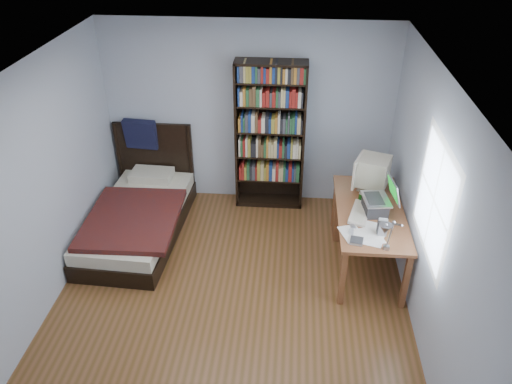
# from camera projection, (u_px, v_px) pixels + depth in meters

# --- Properties ---
(room) EXTENTS (4.20, 4.24, 2.50)m
(room) POSITION_uv_depth(u_px,v_px,m) (231.00, 200.00, 4.82)
(room) COLOR brown
(room) RESTS_ON ground
(desk) EXTENTS (0.75, 1.55, 0.73)m
(desk) POSITION_uv_depth(u_px,v_px,m) (363.00, 213.00, 6.13)
(desk) COLOR brown
(desk) RESTS_ON floor
(crt_monitor) EXTENTS (0.48, 0.44, 0.43)m
(crt_monitor) POSITION_uv_depth(u_px,v_px,m) (371.00, 172.00, 5.87)
(crt_monitor) COLOR beige
(crt_monitor) RESTS_ON desk
(laptop) EXTENTS (0.40, 0.40, 0.44)m
(laptop) POSITION_uv_depth(u_px,v_px,m) (377.00, 203.00, 5.51)
(laptop) COLOR #2D2D30
(laptop) RESTS_ON desk
(desk_lamp) EXTENTS (0.23, 0.51, 0.60)m
(desk_lamp) POSITION_uv_depth(u_px,v_px,m) (386.00, 231.00, 4.46)
(desk_lamp) COLOR #99999E
(desk_lamp) RESTS_ON desk
(keyboard) EXTENTS (0.31, 0.52, 0.05)m
(keyboard) POSITION_uv_depth(u_px,v_px,m) (360.00, 213.00, 5.53)
(keyboard) COLOR beige
(keyboard) RESTS_ON desk
(speaker) EXTENTS (0.09, 0.09, 0.18)m
(speaker) POSITION_uv_depth(u_px,v_px,m) (382.00, 227.00, 5.18)
(speaker) COLOR gray
(speaker) RESTS_ON desk
(soda_can) EXTENTS (0.06, 0.06, 0.11)m
(soda_can) POSITION_uv_depth(u_px,v_px,m) (361.00, 198.00, 5.74)
(soda_can) COLOR #0A3607
(soda_can) RESTS_ON desk
(mouse) EXTENTS (0.06, 0.11, 0.04)m
(mouse) POSITION_uv_depth(u_px,v_px,m) (365.00, 197.00, 5.82)
(mouse) COLOR silver
(mouse) RESTS_ON desk
(phone_silver) EXTENTS (0.06, 0.10, 0.02)m
(phone_silver) POSITION_uv_depth(u_px,v_px,m) (353.00, 226.00, 5.33)
(phone_silver) COLOR #B9B9BE
(phone_silver) RESTS_ON desk
(phone_grey) EXTENTS (0.06, 0.10, 0.02)m
(phone_grey) POSITION_uv_depth(u_px,v_px,m) (351.00, 232.00, 5.24)
(phone_grey) COLOR gray
(phone_grey) RESTS_ON desk
(external_drive) EXTENTS (0.15, 0.15, 0.03)m
(external_drive) POSITION_uv_depth(u_px,v_px,m) (357.00, 241.00, 5.10)
(external_drive) COLOR gray
(external_drive) RESTS_ON desk
(bookshelf) EXTENTS (0.91, 0.30, 2.03)m
(bookshelf) POSITION_uv_depth(u_px,v_px,m) (270.00, 137.00, 6.57)
(bookshelf) COLOR black
(bookshelf) RESTS_ON floor
(bed) EXTENTS (1.14, 2.13, 1.16)m
(bed) POSITION_uv_depth(u_px,v_px,m) (139.00, 214.00, 6.40)
(bed) COLOR black
(bed) RESTS_ON floor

